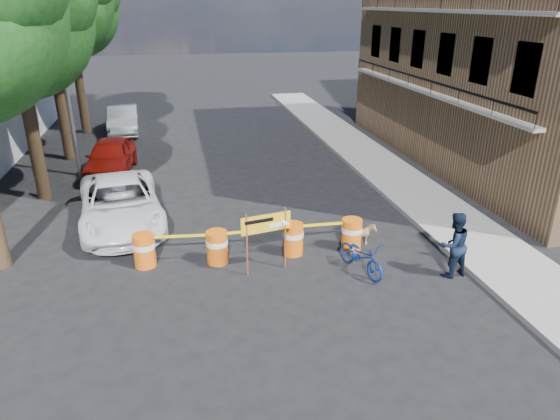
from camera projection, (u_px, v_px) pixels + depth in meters
name	position (u px, v px, depth m)	size (l,w,h in m)	color
ground	(270.00, 277.00, 12.63)	(120.00, 120.00, 0.00)	black
sidewalk_east	(399.00, 181.00, 19.18)	(2.40, 40.00, 0.15)	gray
apartment_building	(528.00, 14.00, 19.80)	(8.00, 16.00, 12.00)	#936D4B
tree_mid_a	(12.00, 17.00, 15.37)	(5.25, 5.00, 8.68)	#332316
tree_far	(69.00, 7.00, 24.33)	(5.04, 4.80, 8.84)	#332316
streetlamp	(64.00, 63.00, 18.41)	(1.25, 0.18, 8.00)	gray
barrel_far_left	(144.00, 250.00, 13.00)	(0.58, 0.58, 0.90)	#D8630C
barrel_mid_left	(217.00, 246.00, 13.18)	(0.58, 0.58, 0.90)	#D8630C
barrel_mid_right	(293.00, 238.00, 13.64)	(0.58, 0.58, 0.90)	#D8630C
barrel_far_right	(352.00, 234.00, 13.91)	(0.58, 0.58, 0.90)	#D8630C
detour_sign	(272.00, 227.00, 12.48)	(1.30, 0.37, 1.70)	#592D19
pedestrian	(454.00, 245.00, 12.40)	(0.84, 0.65, 1.72)	black
bicycle	(362.00, 242.00, 12.57)	(0.60, 0.90, 1.71)	navy
dog	(362.00, 236.00, 14.12)	(0.35, 0.77, 0.65)	tan
suv_white	(121.00, 203.00, 15.35)	(2.37, 5.14, 1.43)	white
sedan_red	(110.00, 157.00, 20.01)	(1.67, 4.14, 1.41)	maroon
sedan_silver	(123.00, 120.00, 26.35)	(1.47, 4.23, 1.39)	silver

